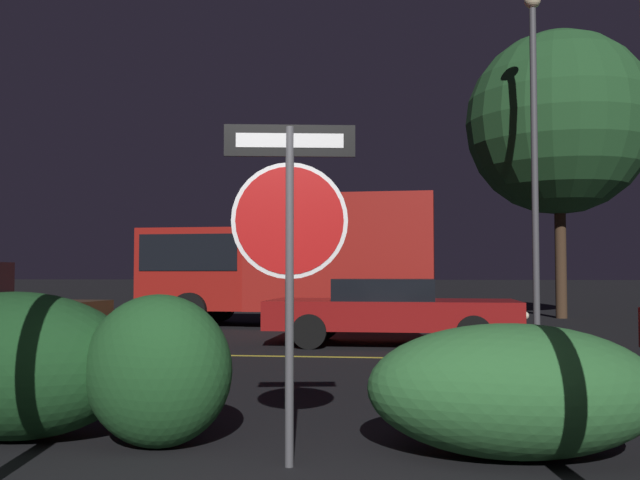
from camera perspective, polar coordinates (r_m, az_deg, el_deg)
road_center_stripe at (r=11.17m, az=3.77°, el=-9.35°), size 34.56×0.12×0.01m
stop_sign at (r=4.89m, az=-2.44°, el=1.45°), size 0.90×0.17×2.33m
hedge_bush_1 at (r=6.21m, az=-23.30°, el=-9.17°), size 2.00×1.19×1.16m
hedge_bush_2 at (r=5.59m, az=-12.81°, el=-10.14°), size 1.12×0.87×1.15m
hedge_bush_3 at (r=5.36m, az=15.11°, el=-11.53°), size 2.06×1.20×0.95m
passing_car_2 at (r=13.12m, az=5.69°, el=-5.58°), size 4.60×2.10×1.20m
delivery_truck at (r=17.69m, az=-2.42°, el=-1.50°), size 7.24×2.77×3.16m
street_lamp at (r=18.12m, az=16.75°, el=8.73°), size 0.40×0.40×8.13m
tree_0 at (r=22.16m, az=18.55°, el=8.84°), size 5.34×5.34×8.35m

